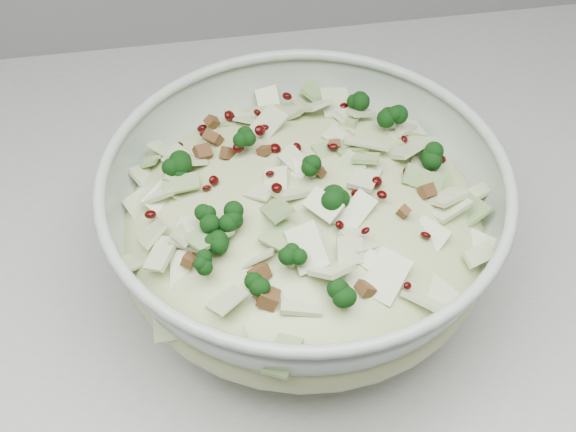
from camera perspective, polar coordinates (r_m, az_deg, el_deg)
name	(u,v)px	position (r m, az deg, el deg)	size (l,w,h in m)	color
counter	(346,413)	(1.15, 4.11, -13.77)	(3.60, 0.60, 0.90)	#B3B3AE
mixing_bowl	(304,228)	(0.66, 1.14, -0.84)	(0.41, 0.41, 0.13)	#A9BAAB
salad	(304,210)	(0.64, 1.17, 0.41)	(0.41, 0.41, 0.13)	#C2CE8D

